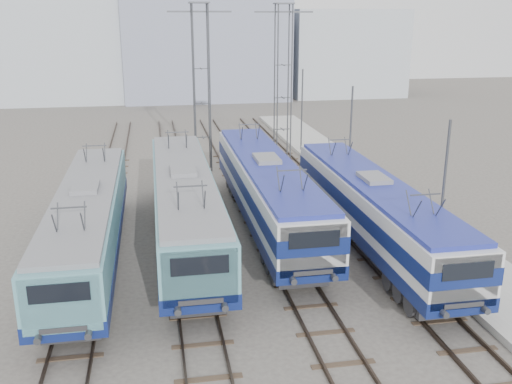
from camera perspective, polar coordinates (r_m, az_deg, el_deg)
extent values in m
plane|color=#514C47|center=(22.85, -0.05, -11.90)|extent=(160.00, 160.00, 0.00)
cube|color=#9E9E99|center=(32.77, 15.22, -2.98)|extent=(4.00, 70.00, 0.30)
cube|color=#0E1A51|center=(27.71, -16.28, -4.17)|extent=(2.77, 17.49, 0.58)
cube|color=teal|center=(27.32, -16.48, -1.89)|extent=(2.72, 17.49, 1.75)
cube|color=teal|center=(19.68, -18.81, -10.28)|extent=(2.50, 0.68, 1.98)
cube|color=slate|center=(27.03, -16.65, 0.06)|extent=(2.50, 16.79, 0.19)
cube|color=#262628|center=(22.72, -17.50, -11.18)|extent=(2.04, 3.50, 0.66)
cube|color=#262628|center=(33.41, -15.25, -1.74)|extent=(2.04, 3.50, 0.66)
cube|color=#0E1A51|center=(28.87, -7.12, -2.57)|extent=(2.92, 18.46, 0.62)
cube|color=teal|center=(28.48, -7.21, -0.24)|extent=(2.87, 18.46, 1.85)
cube|color=teal|center=(20.27, -5.69, -8.16)|extent=(2.64, 0.72, 2.09)
cube|color=slate|center=(28.19, -7.29, 1.75)|extent=(2.64, 17.73, 0.21)
cube|color=#262628|center=(23.51, -6.13, -9.36)|extent=(2.15, 3.69, 0.69)
cube|color=#262628|center=(34.95, -7.68, -0.39)|extent=(2.15, 3.69, 0.69)
cube|color=#0E1A51|center=(30.90, 1.05, -1.09)|extent=(2.93, 18.53, 0.62)
cube|color=silver|center=(30.54, 1.07, 1.11)|extent=(2.88, 18.53, 1.85)
cube|color=#0E1A51|center=(30.55, 1.06, 1.02)|extent=(2.92, 18.55, 0.72)
cube|color=silver|center=(22.43, 5.55, -5.57)|extent=(2.65, 0.72, 2.10)
cube|color=navy|center=(30.27, 1.08, 2.98)|extent=(2.65, 17.79, 0.21)
cube|color=#262628|center=(25.56, 3.77, -7.02)|extent=(2.16, 3.71, 0.69)
cube|color=#262628|center=(36.93, -0.83, 0.73)|extent=(2.16, 3.71, 0.69)
cube|color=#0E1A51|center=(28.68, 11.45, -3.08)|extent=(2.76, 17.45, 0.58)
cube|color=silver|center=(28.30, 11.58, -0.87)|extent=(2.71, 17.45, 1.74)
cube|color=#0E1A51|center=(28.32, 11.58, -0.96)|extent=(2.75, 17.47, 0.68)
cube|color=silver|center=(21.36, 19.85, -8.17)|extent=(2.50, 0.68, 1.98)
cube|color=navy|center=(28.02, 11.70, 1.02)|extent=(2.50, 16.75, 0.19)
cube|color=#262628|center=(24.10, 16.41, -9.37)|extent=(2.04, 3.49, 0.65)
cube|color=#262628|center=(34.07, 7.84, -0.91)|extent=(2.04, 3.49, 0.65)
cylinder|color=#3F4247|center=(41.52, -6.16, 10.03)|extent=(0.10, 0.10, 12.00)
cylinder|color=#3F4247|center=(41.62, -4.63, 10.09)|extent=(0.10, 0.10, 12.00)
cylinder|color=#3F4247|center=(42.61, -6.28, 10.21)|extent=(0.10, 0.10, 12.00)
cylinder|color=#3F4247|center=(42.70, -4.78, 10.27)|extent=(0.10, 0.10, 12.00)
cube|color=#3F4247|center=(41.80, -5.68, 17.52)|extent=(4.50, 0.12, 0.12)
cylinder|color=#3F4247|center=(44.43, 2.17, 10.58)|extent=(0.10, 0.10, 12.00)
cylinder|color=#3F4247|center=(44.68, 3.57, 10.60)|extent=(0.10, 0.10, 12.00)
cylinder|color=#3F4247|center=(45.50, 1.86, 10.74)|extent=(0.10, 0.10, 12.00)
cylinder|color=#3F4247|center=(45.74, 3.24, 10.76)|extent=(0.10, 0.10, 12.00)
cube|color=#3F4247|center=(44.79, 2.81, 17.55)|extent=(4.50, 0.12, 0.12)
cylinder|color=#3F4247|center=(25.96, 18.15, -0.73)|extent=(0.12, 0.12, 7.00)
cylinder|color=#3F4247|center=(36.57, 9.39, 4.96)|extent=(0.12, 0.12, 7.00)
cylinder|color=#3F4247|center=(47.85, 4.60, 7.99)|extent=(0.12, 0.12, 7.00)
cube|color=#A6AFB8|center=(82.42, -18.07, 13.53)|extent=(18.00, 12.00, 14.00)
cube|color=gray|center=(82.02, -5.19, 15.66)|extent=(22.00, 14.00, 18.00)
cube|color=#A6AFB8|center=(86.32, 8.59, 13.62)|extent=(16.00, 12.00, 12.00)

